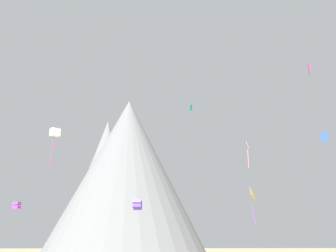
{
  "coord_description": "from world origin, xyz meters",
  "views": [
    {
      "loc": [
        -3.73,
        -27.96,
        3.84
      ],
      "look_at": [
        0.06,
        44.09,
        25.41
      ],
      "focal_mm": 41.28,
      "sensor_mm": 36.0,
      "label": 1
    }
  ],
  "objects_px": {
    "rock_massif": "(123,176)",
    "kite_indigo_low": "(137,204)",
    "kite_white_mid": "(55,133)",
    "kite_magenta_high": "(309,69)",
    "kite_teal_high": "(191,107)",
    "kite_gold_low": "(251,195)",
    "kite_violet_low": "(17,205)",
    "kite_blue_mid": "(324,137)",
    "kite_rainbow_mid": "(248,148)"
  },
  "relations": [
    {
      "from": "rock_massif",
      "to": "kite_teal_high",
      "type": "relative_size",
      "value": 45.88
    },
    {
      "from": "kite_teal_high",
      "to": "kite_blue_mid",
      "type": "relative_size",
      "value": 0.82
    },
    {
      "from": "kite_teal_high",
      "to": "kite_blue_mid",
      "type": "xyz_separation_m",
      "value": [
        14.1,
        -25.37,
        -12.6
      ]
    },
    {
      "from": "kite_blue_mid",
      "to": "kite_rainbow_mid",
      "type": "bearing_deg",
      "value": 92.48
    },
    {
      "from": "kite_blue_mid",
      "to": "kite_rainbow_mid",
      "type": "distance_m",
      "value": 10.07
    },
    {
      "from": "rock_massif",
      "to": "kite_indigo_low",
      "type": "xyz_separation_m",
      "value": [
        5.87,
        -54.68,
        -12.98
      ]
    },
    {
      "from": "kite_teal_high",
      "to": "kite_white_mid",
      "type": "bearing_deg",
      "value": -141.75
    },
    {
      "from": "kite_teal_high",
      "to": "kite_white_mid",
      "type": "height_order",
      "value": "kite_teal_high"
    },
    {
      "from": "kite_blue_mid",
      "to": "kite_gold_low",
      "type": "bearing_deg",
      "value": 56.31
    },
    {
      "from": "kite_white_mid",
      "to": "kite_blue_mid",
      "type": "relative_size",
      "value": 3.8
    },
    {
      "from": "kite_white_mid",
      "to": "kite_magenta_high",
      "type": "xyz_separation_m",
      "value": [
        36.16,
        -0.73,
        10.07
      ]
    },
    {
      "from": "kite_white_mid",
      "to": "kite_rainbow_mid",
      "type": "distance_m",
      "value": 25.86
    },
    {
      "from": "kite_white_mid",
      "to": "kite_rainbow_mid",
      "type": "xyz_separation_m",
      "value": [
        25.2,
        -5.01,
        -2.97
      ]
    },
    {
      "from": "kite_white_mid",
      "to": "kite_indigo_low",
      "type": "bearing_deg",
      "value": 172.51
    },
    {
      "from": "kite_teal_high",
      "to": "kite_magenta_high",
      "type": "xyz_separation_m",
      "value": [
        15.11,
        -21.13,
        -1.15
      ]
    },
    {
      "from": "rock_massif",
      "to": "kite_gold_low",
      "type": "height_order",
      "value": "rock_massif"
    },
    {
      "from": "rock_massif",
      "to": "kite_violet_low",
      "type": "height_order",
      "value": "rock_massif"
    },
    {
      "from": "rock_massif",
      "to": "kite_gold_low",
      "type": "bearing_deg",
      "value": -70.26
    },
    {
      "from": "kite_blue_mid",
      "to": "kite_teal_high",
      "type": "bearing_deg",
      "value": 31.26
    },
    {
      "from": "kite_indigo_low",
      "to": "kite_magenta_high",
      "type": "xyz_separation_m",
      "value": [
        24.89,
        -6.98,
        19.1
      ]
    },
    {
      "from": "rock_massif",
      "to": "kite_indigo_low",
      "type": "relative_size",
      "value": 34.88
    },
    {
      "from": "kite_white_mid",
      "to": "kite_magenta_high",
      "type": "relative_size",
      "value": 3.57
    },
    {
      "from": "kite_rainbow_mid",
      "to": "kite_violet_low",
      "type": "bearing_deg",
      "value": 121.61
    },
    {
      "from": "rock_massif",
      "to": "kite_white_mid",
      "type": "bearing_deg",
      "value": -95.06
    },
    {
      "from": "kite_violet_low",
      "to": "kite_rainbow_mid",
      "type": "distance_m",
      "value": 42.68
    },
    {
      "from": "kite_indigo_low",
      "to": "kite_rainbow_mid",
      "type": "height_order",
      "value": "kite_rainbow_mid"
    },
    {
      "from": "rock_massif",
      "to": "kite_rainbow_mid",
      "type": "bearing_deg",
      "value": -73.29
    },
    {
      "from": "kite_violet_low",
      "to": "kite_rainbow_mid",
      "type": "relative_size",
      "value": 0.38
    },
    {
      "from": "kite_blue_mid",
      "to": "kite_magenta_high",
      "type": "xyz_separation_m",
      "value": [
        1.01,
        4.23,
        11.45
      ]
    },
    {
      "from": "kite_teal_high",
      "to": "kite_blue_mid",
      "type": "bearing_deg",
      "value": -66.8
    },
    {
      "from": "kite_white_mid",
      "to": "kite_rainbow_mid",
      "type": "relative_size",
      "value": 1.55
    },
    {
      "from": "kite_rainbow_mid",
      "to": "rock_massif",
      "type": "bearing_deg",
      "value": 81.91
    },
    {
      "from": "kite_teal_high",
      "to": "kite_indigo_low",
      "type": "distance_m",
      "value": 26.56
    },
    {
      "from": "rock_massif",
      "to": "kite_indigo_low",
      "type": "bearing_deg",
      "value": -83.87
    },
    {
      "from": "kite_violet_low",
      "to": "kite_magenta_high",
      "type": "relative_size",
      "value": 0.88
    },
    {
      "from": "kite_indigo_low",
      "to": "kite_magenta_high",
      "type": "relative_size",
      "value": 1.01
    },
    {
      "from": "kite_gold_low",
      "to": "kite_rainbow_mid",
      "type": "distance_m",
      "value": 8.07
    },
    {
      "from": "kite_magenta_high",
      "to": "kite_indigo_low",
      "type": "bearing_deg",
      "value": 130.24
    },
    {
      "from": "kite_violet_low",
      "to": "kite_white_mid",
      "type": "distance_m",
      "value": 22.54
    },
    {
      "from": "rock_massif",
      "to": "kite_teal_high",
      "type": "xyz_separation_m",
      "value": [
        15.65,
        -40.53,
        7.26
      ]
    },
    {
      "from": "rock_massif",
      "to": "kite_magenta_high",
      "type": "relative_size",
      "value": 35.31
    },
    {
      "from": "kite_teal_high",
      "to": "kite_blue_mid",
      "type": "distance_m",
      "value": 31.64
    },
    {
      "from": "kite_violet_low",
      "to": "kite_gold_low",
      "type": "bearing_deg",
      "value": -100.13
    },
    {
      "from": "kite_blue_mid",
      "to": "kite_indigo_low",
      "type": "bearing_deg",
      "value": 67.03
    },
    {
      "from": "kite_teal_high",
      "to": "kite_white_mid",
      "type": "relative_size",
      "value": 0.22
    },
    {
      "from": "kite_teal_high",
      "to": "kite_gold_low",
      "type": "xyz_separation_m",
      "value": [
        5.86,
        -19.41,
        -19.3
      ]
    },
    {
      "from": "kite_rainbow_mid",
      "to": "kite_white_mid",
      "type": "bearing_deg",
      "value": 143.94
    },
    {
      "from": "kite_indigo_low",
      "to": "kite_gold_low",
      "type": "xyz_separation_m",
      "value": [
        15.64,
        -5.26,
        0.94
      ]
    },
    {
      "from": "rock_massif",
      "to": "kite_magenta_high",
      "type": "distance_m",
      "value": 69.18
    },
    {
      "from": "kite_indigo_low",
      "to": "kite_magenta_high",
      "type": "height_order",
      "value": "kite_magenta_high"
    }
  ]
}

